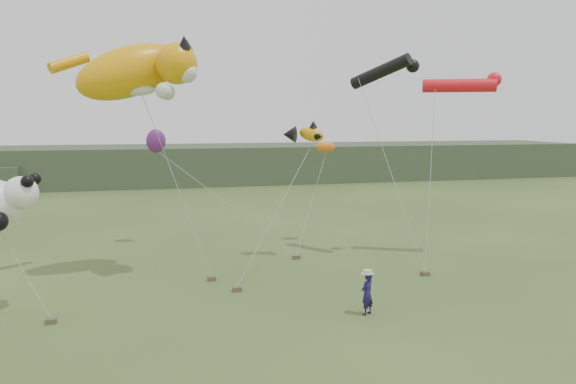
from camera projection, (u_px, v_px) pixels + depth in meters
The scene contains 8 objects.
ground at pixel (326, 319), 19.64m from camera, with size 120.00×120.00×0.00m, color #385123.
headland at pixel (173, 165), 61.59m from camera, with size 90.00×13.00×4.00m.
festival_attendant at pixel (367, 294), 20.00m from camera, with size 0.56×0.37×1.55m, color #1A144C.
sandbag_anchors at pixel (256, 281), 23.89m from camera, with size 15.64×6.86×0.18m.
cat_kite at pixel (140, 71), 24.18m from camera, with size 6.31×3.56×3.56m.
fish_kite at pixel (303, 134), 27.69m from camera, with size 2.28×1.47×1.15m.
tube_kites at pixel (430, 78), 28.03m from camera, with size 6.96×3.71×1.85m.
misc_kites at pixel (210, 143), 31.06m from camera, with size 10.34×2.39×1.33m.
Camera 1 is at (-5.94, -17.99, 6.96)m, focal length 35.00 mm.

